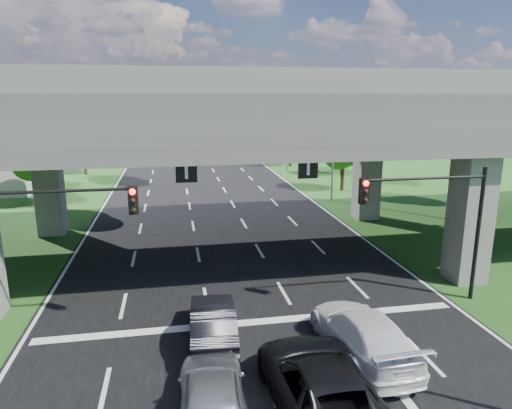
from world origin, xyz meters
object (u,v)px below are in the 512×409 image
object	(u,v)px
signal_right	(435,211)
car_silver	(212,397)
car_dark	(213,322)
car_white	(363,333)
signal_left	(41,230)
car_trailing	(321,386)
streetlight_far	(329,133)
streetlight_beyond	(284,122)

from	to	relation	value
signal_right	car_silver	distance (m)	12.12
car_silver	car_dark	bearing A→B (deg)	-91.86
car_white	car_dark	bearing A→B (deg)	-22.93
signal_left	car_trailing	distance (m)	11.12
car_silver	signal_left	bearing A→B (deg)	-42.89
signal_right	streetlight_far	distance (m)	20.25
streetlight_far	car_dark	world-z (taller)	streetlight_far
signal_left	streetlight_beyond	distance (m)	40.30
streetlight_far	car_silver	bearing A→B (deg)	-115.37
car_trailing	car_silver	bearing A→B (deg)	-3.70
streetlight_beyond	car_trailing	distance (m)	43.38
signal_right	car_dark	distance (m)	10.33
car_white	car_trailing	xyz separation A→B (m)	(-2.38, -2.62, 0.03)
car_silver	streetlight_beyond	bearing A→B (deg)	-102.75
car_dark	car_trailing	distance (m)	5.21
signal_right	streetlight_beyond	size ratio (longest dim) A/B	0.60
signal_right	car_trailing	xyz separation A→B (m)	(-6.93, -6.05, -3.31)
signal_left	car_dark	size ratio (longest dim) A/B	1.29
signal_left	car_white	distance (m)	12.09
car_white	car_trailing	distance (m)	3.54
streetlight_far	car_white	size ratio (longest dim) A/B	1.78
streetlight_far	streetlight_beyond	xyz separation A→B (m)	(0.00, 16.00, 0.00)
signal_left	streetlight_beyond	size ratio (longest dim) A/B	0.60
streetlight_far	car_dark	distance (m)	25.21
car_white	car_trailing	bearing A→B (deg)	44.75
car_dark	signal_right	bearing A→B (deg)	-167.39
signal_right	streetlight_far	size ratio (longest dim) A/B	0.60
streetlight_beyond	streetlight_far	bearing A→B (deg)	-90.00
signal_right	streetlight_beyond	bearing A→B (deg)	86.39
car_silver	car_trailing	distance (m)	3.11
car_silver	car_white	bearing A→B (deg)	-152.03
signal_left	car_silver	world-z (taller)	signal_left
car_trailing	streetlight_beyond	bearing A→B (deg)	-103.52
signal_right	car_dark	bearing A→B (deg)	-170.64
car_dark	car_trailing	xyz separation A→B (m)	(2.70, -4.46, 0.08)
signal_right	signal_left	xyz separation A→B (m)	(-15.65, 0.00, 0.00)
signal_left	car_dark	world-z (taller)	signal_left
car_silver	car_trailing	world-z (taller)	car_trailing
signal_right	signal_left	bearing A→B (deg)	180.00
car_dark	streetlight_far	bearing A→B (deg)	-115.55
streetlight_beyond	car_trailing	world-z (taller)	streetlight_beyond
signal_left	streetlight_far	bearing A→B (deg)	48.22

